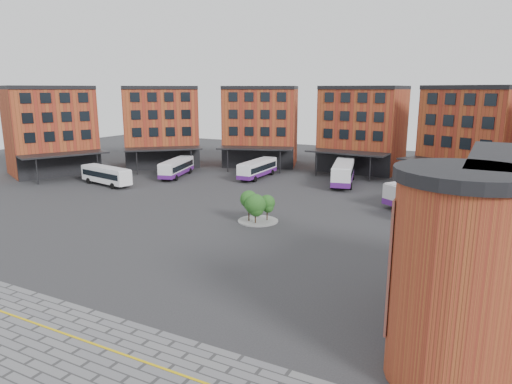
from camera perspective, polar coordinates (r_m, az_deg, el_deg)
The scene contains 11 objects.
ground at distance 41.09m, azimuth -10.10°, elevation -7.47°, with size 160.00×160.00×0.00m, color #28282B.
yellow_line at distance 30.74m, azimuth -23.70°, elevation -15.58°, with size 26.00×0.15×0.02m, color gold.
main_building at distance 74.60m, azimuth 5.01°, elevation 7.45°, with size 94.14×42.48×14.60m.
tree_island at distance 48.64m, azimuth 0.06°, elevation -1.64°, with size 4.40×4.40×3.47m.
bus_a at distance 71.58m, azimuth -18.24°, elevation 2.11°, with size 9.95×3.98×2.74m.
bus_b at distance 75.68m, azimuth -9.89°, elevation 3.05°, with size 5.04×10.35×2.84m.
bus_c at distance 73.63m, azimuth 0.20°, elevation 2.97°, with size 2.74×10.13×2.84m.
bus_d at distance 69.91m, azimuth 10.87°, elevation 2.45°, with size 5.46×12.28×3.37m.
bus_e at distance 60.05m, azimuth 20.11°, elevation 0.06°, with size 8.19×10.52×3.09m.
bus_f at distance 54.51m, azimuth 24.13°, elevation -1.38°, with size 10.42×10.08×3.32m.
blue_car at distance 27.05m, azimuth 21.10°, elevation -17.80°, with size 1.49×4.27×1.41m, color #0C21A1.
Camera 1 is at (24.01, -30.23, 14.08)m, focal length 32.00 mm.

